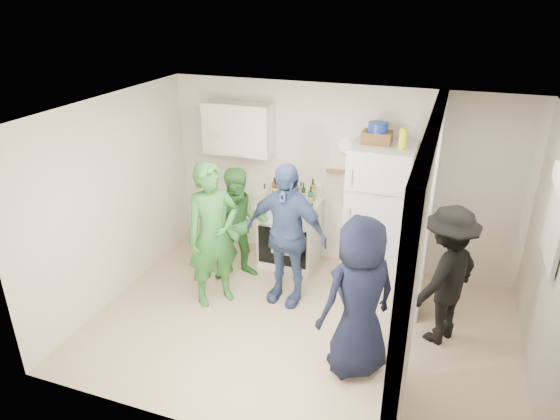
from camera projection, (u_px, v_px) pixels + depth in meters
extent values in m
plane|color=tan|center=(301.00, 326.00, 5.80)|extent=(4.80, 4.80, 0.00)
plane|color=silver|center=(340.00, 177.00, 6.75)|extent=(4.80, 0.00, 4.80)
plane|color=silver|center=(237.00, 322.00, 3.83)|extent=(4.80, 0.00, 4.80)
plane|color=silver|center=(113.00, 200.00, 6.03)|extent=(0.00, 3.40, 3.40)
plane|color=silver|center=(554.00, 268.00, 4.56)|extent=(0.00, 3.40, 3.40)
plane|color=white|center=(305.00, 113.00, 4.78)|extent=(4.80, 4.80, 0.00)
cube|color=silver|center=(428.00, 206.00, 5.87)|extent=(0.12, 1.20, 2.50)
cube|color=silver|center=(406.00, 309.00, 3.98)|extent=(0.12, 1.20, 2.50)
cube|color=silver|center=(432.00, 145.00, 4.50)|extent=(0.12, 1.00, 0.40)
cube|color=white|center=(290.00, 233.00, 6.97)|extent=(0.78, 0.65, 0.93)
cube|color=silver|center=(239.00, 128.00, 6.79)|extent=(0.95, 0.34, 0.70)
cube|color=silver|center=(378.00, 215.00, 6.39)|extent=(0.77, 0.74, 1.86)
cube|color=brown|center=(377.00, 137.00, 6.06)|extent=(0.35, 0.25, 0.15)
cylinder|color=navy|center=(378.00, 127.00, 6.00)|extent=(0.24, 0.24, 0.11)
cylinder|color=yellow|center=(403.00, 139.00, 5.81)|extent=(0.09, 0.09, 0.25)
cylinder|color=white|center=(345.00, 146.00, 6.54)|extent=(0.22, 0.02, 0.22)
cube|color=olive|center=(339.00, 172.00, 6.67)|extent=(0.35, 0.08, 0.03)
cube|color=black|center=(558.00, 220.00, 4.57)|extent=(0.03, 0.70, 0.80)
cube|color=white|center=(556.00, 220.00, 4.58)|extent=(0.04, 0.76, 0.86)
cylinder|color=orange|center=(276.00, 198.00, 6.58)|extent=(0.09, 0.09, 0.25)
cylinder|color=red|center=(301.00, 206.00, 6.52)|extent=(0.09, 0.09, 0.12)
imported|color=#2D7232|center=(213.00, 235.00, 5.94)|extent=(0.76, 0.78, 1.81)
imported|color=#377935|center=(240.00, 225.00, 6.50)|extent=(0.95, 0.90, 1.54)
imported|color=#364777|center=(285.00, 234.00, 5.96)|extent=(1.10, 0.57, 1.80)
imported|color=black|center=(359.00, 298.00, 4.82)|extent=(0.97, 0.96, 1.70)
imported|color=black|center=(445.00, 276.00, 5.31)|extent=(1.04, 1.18, 1.58)
cylinder|color=brown|center=(274.00, 187.00, 6.90)|extent=(0.07, 0.07, 0.28)
cylinder|color=#194C23|center=(275.00, 195.00, 6.71)|extent=(0.08, 0.08, 0.24)
cylinder|color=#99A1A6|center=(287.00, 187.00, 6.88)|extent=(0.07, 0.07, 0.30)
cylinder|color=brown|center=(290.00, 195.00, 6.68)|extent=(0.08, 0.08, 0.25)
cylinder|color=#A9B6BB|center=(301.00, 190.00, 6.86)|extent=(0.07, 0.07, 0.24)
cylinder|color=#153919|center=(303.00, 193.00, 6.68)|extent=(0.06, 0.06, 0.30)
cylinder|color=olive|center=(313.00, 190.00, 6.77)|extent=(0.08, 0.08, 0.32)
cylinder|color=#B7B9C4|center=(265.00, 193.00, 6.71)|extent=(0.07, 0.07, 0.28)
cylinder|color=maroon|center=(296.00, 192.00, 6.80)|extent=(0.06, 0.06, 0.24)
cylinder|color=#216033|center=(311.00, 197.00, 6.54)|extent=(0.07, 0.07, 0.30)
cylinder|color=brown|center=(275.00, 189.00, 6.84)|extent=(0.07, 0.07, 0.29)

